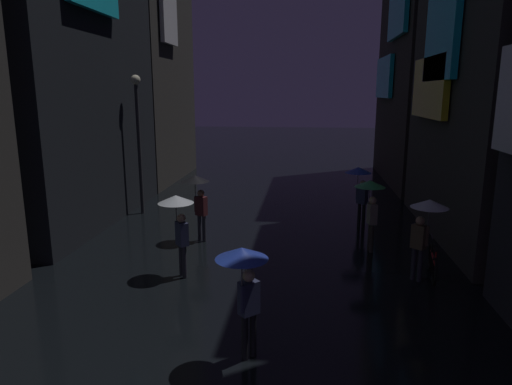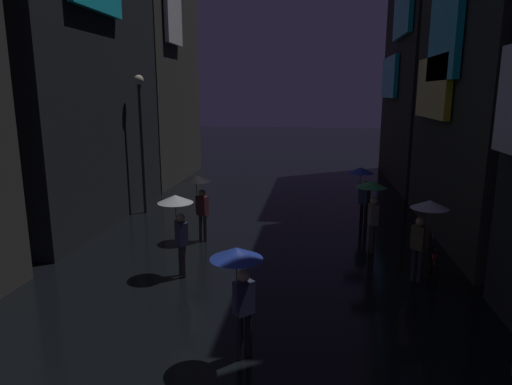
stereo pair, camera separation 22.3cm
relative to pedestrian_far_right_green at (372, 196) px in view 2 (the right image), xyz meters
The scene contains 9 objects.
building_right_far 13.59m from the pedestrian_far_right_green, 69.28° to the left, with size 4.25×8.95×16.02m.
pedestrian_far_right_green is the anchor object (origin of this frame).
pedestrian_midstreet_centre_clear 2.47m from the pedestrian_far_right_green, 65.37° to the right, with size 0.90×0.90×2.12m.
pedestrian_near_crossing_blue 2.43m from the pedestrian_far_right_green, 91.34° to the left, with size 0.90×0.90×2.12m.
pedestrian_midstreet_left_blue 6.80m from the pedestrian_far_right_green, 115.16° to the right, with size 0.90×0.90×2.12m.
pedestrian_foreground_left_clear 5.68m from the pedestrian_far_right_green, 153.35° to the right, with size 0.90×0.90×2.12m.
pedestrian_foreground_right_black 5.27m from the pedestrian_far_right_green, behind, with size 0.90×0.90×2.12m.
bicycle_parked_at_storefront 2.68m from the pedestrian_far_right_green, 54.38° to the right, with size 0.36×1.81×0.96m.
streetlamp_left_far 9.03m from the pedestrian_far_right_green, 157.84° to the left, with size 0.36×0.36×5.26m.
Camera 2 is at (1.57, -2.05, 4.64)m, focal length 32.00 mm.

